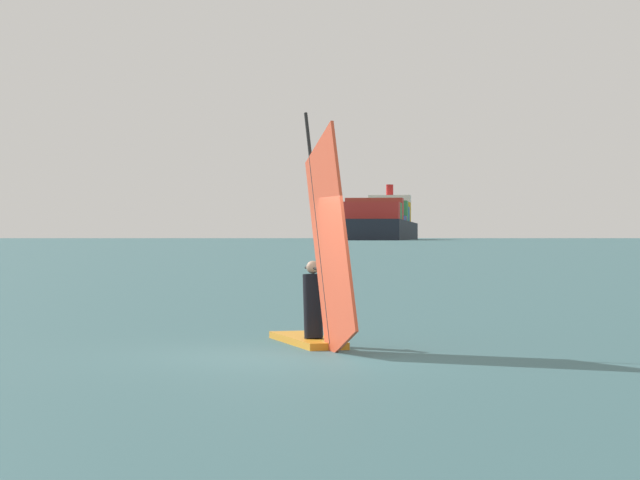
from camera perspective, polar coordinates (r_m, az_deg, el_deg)
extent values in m
plane|color=#386066|center=(19.30, -1.82, -5.35)|extent=(4000.00, 4000.00, 0.00)
cube|color=orange|center=(21.38, -0.60, -4.65)|extent=(1.30, 2.80, 0.12)
cylinder|color=black|center=(20.67, -0.10, 0.73)|extent=(0.43, 1.55, 3.90)
cube|color=#E54C2D|center=(19.99, 0.47, -0.07)|extent=(0.71, 2.75, 3.90)
cylinder|color=black|center=(20.62, -0.05, -1.34)|extent=(0.42, 1.60, 0.04)
cylinder|color=black|center=(21.00, -0.33, -3.08)|extent=(0.41, 0.49, 1.12)
sphere|color=tan|center=(20.97, -0.33, -1.26)|extent=(0.22, 0.22, 0.22)
cube|color=black|center=(613.63, 2.81, 0.44)|extent=(61.58, 199.16, 9.05)
cube|color=silver|center=(688.50, 3.24, 1.43)|extent=(24.79, 14.53, 15.48)
cylinder|color=red|center=(688.81, 3.24, 2.33)|extent=(4.00, 4.00, 6.00)
cube|color=gold|center=(650.37, 3.03, 1.28)|extent=(28.34, 17.93, 10.40)
cube|color=#1E66AD|center=(635.12, 2.94, 1.19)|extent=(28.34, 17.93, 7.80)
cube|color=#2D8C47|center=(619.91, 2.85, 1.34)|extent=(28.34, 17.93, 10.40)
cube|color=#59388C|center=(604.61, 2.75, 0.99)|extent=(28.34, 17.93, 2.60)
cube|color=#1E66AD|center=(589.38, 2.65, 1.02)|extent=(28.34, 17.93, 2.60)
cube|color=red|center=(574.23, 2.54, 1.43)|extent=(28.34, 17.93, 10.40)
cube|color=#2D8C47|center=(558.98, 2.42, 1.33)|extent=(28.34, 17.93, 7.80)
cube|color=red|center=(543.76, 2.30, 1.36)|extent=(28.34, 17.93, 7.80)
cube|color=#4C564C|center=(1384.69, 1.73, 0.68)|extent=(1273.13, 482.61, 27.18)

